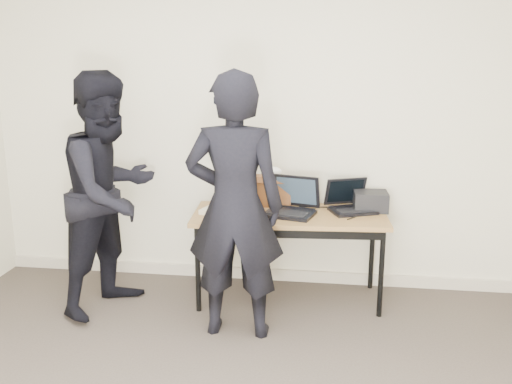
% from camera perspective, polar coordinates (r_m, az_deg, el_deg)
% --- Properties ---
extents(room, '(4.60, 4.60, 2.80)m').
position_cam_1_polar(room, '(2.57, -7.09, 0.06)').
color(room, '#423832').
rests_on(room, ground).
extents(desk, '(1.54, 0.75, 0.72)m').
position_cam_1_polar(desk, '(4.47, 3.37, -2.93)').
color(desk, olive).
rests_on(desk, ground).
extents(laptop_beige, '(0.40, 0.40, 0.26)m').
position_cam_1_polar(laptop_beige, '(4.50, -2.89, -1.33)').
color(laptop_beige, beige).
rests_on(laptop_beige, desk).
extents(laptop_center, '(0.45, 0.44, 0.29)m').
position_cam_1_polar(laptop_center, '(4.45, 3.63, -1.34)').
color(laptop_center, black).
rests_on(laptop_center, desk).
extents(laptop_right, '(0.43, 0.43, 0.25)m').
position_cam_1_polar(laptop_right, '(4.58, 9.39, -1.15)').
color(laptop_right, black).
rests_on(laptop_right, desk).
extents(leather_satchel, '(0.37, 0.19, 0.25)m').
position_cam_1_polar(leather_satchel, '(4.65, 1.40, 0.17)').
color(leather_satchel, '#593217').
rests_on(leather_satchel, desk).
extents(tissue, '(0.13, 0.10, 0.08)m').
position_cam_1_polar(tissue, '(4.62, 1.79, 2.06)').
color(tissue, white).
rests_on(tissue, leather_satchel).
extents(equipment_box, '(0.27, 0.24, 0.15)m').
position_cam_1_polar(equipment_box, '(4.61, 11.39, -0.89)').
color(equipment_box, black).
rests_on(equipment_box, desk).
extents(power_brick, '(0.07, 0.05, 0.03)m').
position_cam_1_polar(power_brick, '(4.31, 0.27, -2.54)').
color(power_brick, black).
rests_on(power_brick, desk).
extents(cables, '(1.16, 0.42, 0.01)m').
position_cam_1_polar(cables, '(4.46, 3.17, -2.13)').
color(cables, black).
rests_on(cables, desk).
extents(person_typist, '(0.69, 0.47, 1.85)m').
position_cam_1_polar(person_typist, '(3.88, -2.14, -1.51)').
color(person_typist, black).
rests_on(person_typist, ground).
extents(person_observer, '(0.98, 1.08, 1.82)m').
position_cam_1_polar(person_observer, '(4.43, -14.35, -0.14)').
color(person_observer, black).
rests_on(person_observer, ground).
extents(baseboard, '(4.50, 0.03, 0.10)m').
position_cam_1_polar(baseboard, '(5.07, -0.15, -8.14)').
color(baseboard, '#C1B5A0').
rests_on(baseboard, ground).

